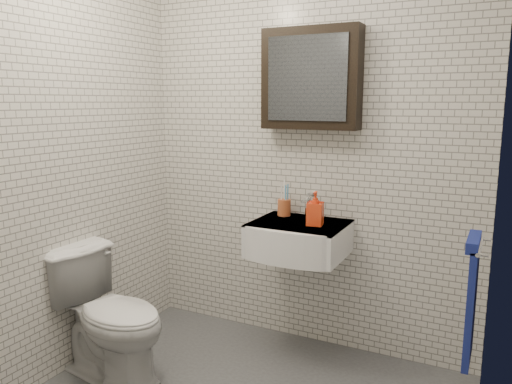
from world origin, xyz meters
The scene contains 8 objects.
room_shell centered at (0.00, 0.00, 1.47)m, with size 2.22×2.02×2.51m.
washbasin centered at (0.05, 0.73, 0.76)m, with size 0.55×0.50×0.20m.
faucet centered at (0.05, 0.93, 0.92)m, with size 0.06×0.20×0.15m.
mirror_cabinet centered at (0.05, 0.93, 1.70)m, with size 0.60×0.15×0.60m.
towel_rail centered at (1.04, 0.35, 0.72)m, with size 0.09×0.30×0.58m.
toothbrush_cup centered at (-0.11, 0.91, 0.91)m, with size 0.10×0.10×0.23m.
soap_bottle centered at (0.16, 0.76, 0.95)m, with size 0.09×0.09×0.20m, color orange.
toilet centered at (-0.80, 0.05, 0.37)m, with size 0.42×0.73×0.75m, color white.
Camera 1 is at (1.13, -1.94, 1.57)m, focal length 35.00 mm.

